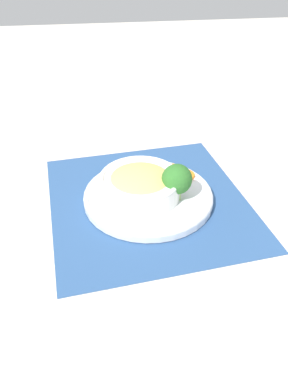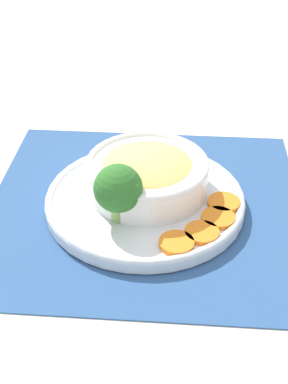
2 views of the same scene
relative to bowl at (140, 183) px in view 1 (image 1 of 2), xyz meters
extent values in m
plane|color=beige|center=(0.00, 0.02, -0.05)|extent=(4.00, 4.00, 0.00)
cube|color=#2D5184|center=(0.00, 0.02, -0.05)|extent=(0.51, 0.49, 0.00)
cylinder|color=silver|center=(0.00, 0.02, -0.04)|extent=(0.30, 0.30, 0.02)
torus|color=silver|center=(0.00, 0.02, -0.03)|extent=(0.30, 0.30, 0.01)
cylinder|color=white|center=(0.00, 0.00, -0.01)|extent=(0.18, 0.18, 0.05)
torus|color=white|center=(0.00, 0.00, 0.02)|extent=(0.18, 0.18, 0.01)
ellipsoid|color=#EAC66B|center=(0.00, 0.00, 0.00)|extent=(0.15, 0.15, 0.05)
cylinder|color=#84AD5B|center=(0.03, 0.08, -0.02)|extent=(0.02, 0.02, 0.03)
sphere|color=#2D6B28|center=(0.03, 0.08, 0.02)|extent=(0.07, 0.07, 0.07)
sphere|color=#2D6B28|center=(0.01, 0.09, 0.03)|extent=(0.03, 0.03, 0.03)
sphere|color=#2D6B28|center=(0.05, 0.07, 0.03)|extent=(0.03, 0.03, 0.03)
cylinder|color=orange|center=(-0.06, 0.12, -0.03)|extent=(0.05, 0.05, 0.01)
cylinder|color=orange|center=(-0.09, 0.09, -0.03)|extent=(0.05, 0.05, 0.01)
cylinder|color=orange|center=(-0.11, 0.06, -0.03)|extent=(0.05, 0.05, 0.01)
cylinder|color=orange|center=(-0.11, 0.02, -0.03)|extent=(0.05, 0.05, 0.01)
camera|label=1|loc=(0.69, -0.09, 0.47)|focal=35.00mm
camera|label=2|loc=(-0.11, 0.66, 0.44)|focal=50.00mm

